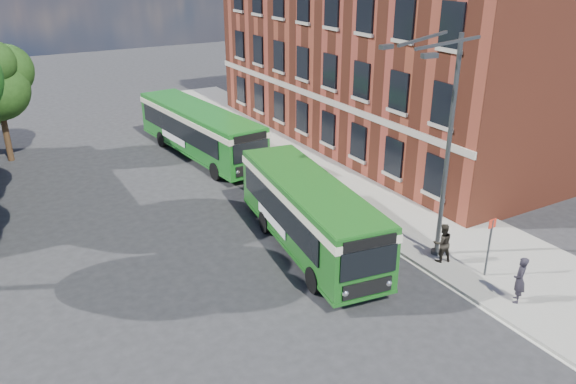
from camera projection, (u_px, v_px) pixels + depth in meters
ground at (303, 267)px, 22.42m from camera, size 120.00×120.00×0.00m
pavement at (335, 172)px, 31.99m from camera, size 6.00×48.00×0.15m
kerb_line at (289, 183)px, 30.62m from camera, size 0.12×48.00×0.01m
brick_office at (394, 32)px, 35.72m from camera, size 12.10×26.00×14.20m
street_lamp at (442, 148)px, 21.18m from camera, size 2.96×2.38×9.00m
bus_stop_sign at (489, 244)px, 21.06m from camera, size 0.35×0.08×2.52m
bus_front at (309, 209)px, 23.14m from camera, size 3.89×10.20×3.02m
bus_rear at (199, 127)px, 34.12m from camera, size 3.69×12.15×3.02m
pedestrian_a at (520, 280)px, 19.63m from camera, size 0.76×0.73×1.74m
pedestrian_b at (442, 243)px, 22.28m from camera, size 0.95×0.83×1.63m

